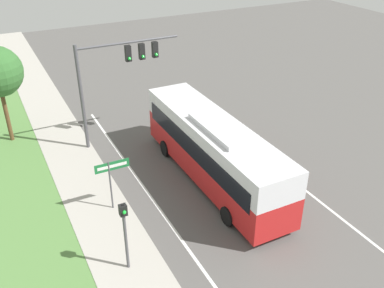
{
  "coord_description": "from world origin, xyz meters",
  "views": [
    {
      "loc": [
        -9.6,
        -11.98,
        12.6
      ],
      "look_at": [
        -0.81,
        5.21,
        1.82
      ],
      "focal_mm": 40.0,
      "sensor_mm": 36.0,
      "label": 1
    }
  ],
  "objects_px": {
    "pedestrian_signal": "(125,227)",
    "bus": "(213,148)",
    "signal_gantry": "(116,69)",
    "street_sign": "(112,175)"
  },
  "relations": [
    {
      "from": "signal_gantry",
      "to": "pedestrian_signal",
      "type": "bearing_deg",
      "value": -107.52
    },
    {
      "from": "bus",
      "to": "signal_gantry",
      "type": "xyz_separation_m",
      "value": [
        -2.85,
        6.23,
        2.65
      ]
    },
    {
      "from": "signal_gantry",
      "to": "pedestrian_signal",
      "type": "relative_size",
      "value": 1.99
    },
    {
      "from": "street_sign",
      "to": "pedestrian_signal",
      "type": "bearing_deg",
      "value": -100.51
    },
    {
      "from": "pedestrian_signal",
      "to": "street_sign",
      "type": "xyz_separation_m",
      "value": [
        0.73,
        3.95,
        -0.21
      ]
    },
    {
      "from": "street_sign",
      "to": "bus",
      "type": "bearing_deg",
      "value": 0.6
    },
    {
      "from": "bus",
      "to": "pedestrian_signal",
      "type": "xyz_separation_m",
      "value": [
        -6.08,
        -4.0,
        0.2
      ]
    },
    {
      "from": "signal_gantry",
      "to": "pedestrian_signal",
      "type": "distance_m",
      "value": 11.0
    },
    {
      "from": "street_sign",
      "to": "signal_gantry",
      "type": "bearing_deg",
      "value": 68.32
    },
    {
      "from": "pedestrian_signal",
      "to": "bus",
      "type": "bearing_deg",
      "value": 33.35
    }
  ]
}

